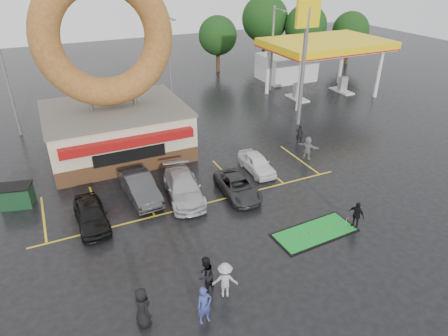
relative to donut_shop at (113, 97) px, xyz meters
name	(u,v)px	position (x,y,z in m)	size (l,w,h in m)	color
ground	(225,235)	(3.00, -12.97, -4.46)	(120.00, 120.00, 0.00)	black
donut_shop	(113,97)	(0.00, 0.00, 0.00)	(10.20, 8.70, 13.50)	#472B19
gas_station	(307,56)	(23.00, 7.97, -0.77)	(12.30, 13.65, 5.90)	silver
shell_sign	(306,41)	(16.00, -0.97, 2.91)	(2.20, 0.36, 10.60)	slate
streetlight_left	(7,80)	(-7.00, 6.95, 0.32)	(0.40, 2.21, 9.00)	slate
streetlight_mid	(170,60)	(7.00, 7.95, 0.32)	(0.40, 2.21, 9.00)	slate
streetlight_right	(273,47)	(19.00, 8.95, 0.32)	(0.40, 2.21, 9.00)	slate
tree_far_a	(306,26)	(29.00, 17.03, 0.72)	(5.60, 5.60, 8.00)	#332114
tree_far_b	(351,30)	(35.00, 15.03, 0.07)	(4.90, 4.90, 7.00)	#332114
tree_far_c	(265,19)	(25.00, 21.03, 1.37)	(6.30, 6.30, 9.00)	#332114
tree_far_d	(218,36)	(17.00, 19.03, 0.07)	(4.90, 4.90, 7.00)	#332114
car_black	(91,215)	(-3.47, -8.88, -3.76)	(1.66, 4.12, 1.40)	black
car_dgrey	(140,187)	(-0.20, -7.19, -3.70)	(1.62, 4.65, 1.53)	#2E2D30
car_silver	(183,187)	(2.28, -8.34, -3.73)	(2.06, 5.07, 1.47)	#B3B2B8
car_grey	(238,186)	(5.53, -9.47, -3.87)	(1.97, 4.28, 1.19)	#2C2C2E
car_white	(257,163)	(8.18, -7.24, -3.82)	(1.52, 3.79, 1.29)	white
person_blue	(204,305)	(-0.25, -17.90, -3.55)	(0.67, 0.44, 1.83)	navy
person_blackjkt	(205,274)	(0.48, -16.27, -3.53)	(0.91, 0.71, 1.87)	black
person_hoodie	(225,280)	(1.15, -16.93, -3.57)	(1.16, 0.67, 1.80)	#9B9A9D
person_bystander	(142,307)	(-2.60, -16.92, -3.52)	(0.92, 0.60, 1.89)	black
person_cameraman	(356,215)	(10.02, -15.37, -3.65)	(0.96, 0.40, 1.64)	black
person_walker_near	(308,148)	(12.61, -7.10, -3.58)	(1.65, 0.52, 1.78)	gray
person_walker_far	(299,134)	(13.69, -4.48, -3.66)	(0.59, 0.39, 1.62)	black
dumpster	(17,196)	(-7.28, -4.88, -3.81)	(1.80, 1.20, 1.30)	#184023
putting_green	(315,232)	(7.63, -14.91, -4.43)	(4.85, 2.28, 0.60)	black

